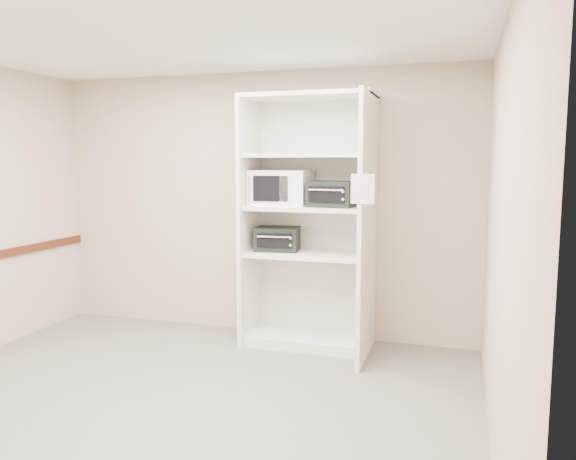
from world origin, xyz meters
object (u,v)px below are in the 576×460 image
(microwave, at_px, (281,188))
(toaster_oven_upper, at_px, (332,194))
(shelving_unit, at_px, (313,231))
(toaster_oven_lower, at_px, (277,239))

(microwave, relative_size, toaster_oven_upper, 1.34)
(shelving_unit, distance_m, toaster_oven_upper, 0.41)
(toaster_oven_upper, relative_size, toaster_oven_lower, 1.01)
(toaster_oven_upper, distance_m, toaster_oven_lower, 0.72)
(toaster_oven_lower, bearing_deg, shelving_unit, -9.48)
(microwave, height_order, toaster_oven_lower, microwave)
(microwave, bearing_deg, toaster_oven_upper, -8.94)
(shelving_unit, distance_m, toaster_oven_lower, 0.38)
(microwave, distance_m, toaster_oven_upper, 0.54)
(shelving_unit, height_order, toaster_oven_upper, shelving_unit)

